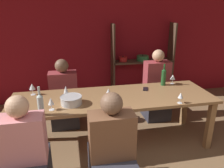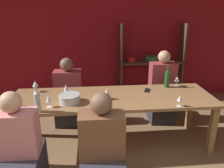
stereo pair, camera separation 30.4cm
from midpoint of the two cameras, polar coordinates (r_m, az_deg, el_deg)
The scene contains 18 objects.
wall_back_red at distance 4.62m, azimuth -6.65°, elevation 12.23°, with size 8.80×0.06×2.70m.
shelf_unit at distance 4.77m, azimuth 6.11°, elevation 3.14°, with size 1.33×0.30×1.61m.
dining_table at distance 3.04m, azimuth -2.50°, elevation -4.81°, with size 2.78×0.86×0.77m.
mixing_bowl at distance 2.83m, azimuth -13.65°, elevation -4.13°, with size 0.28×0.28×0.11m.
wine_bottle_green at distance 3.45m, azimuth 10.92°, elevation 1.89°, with size 0.07×0.07×0.34m.
wine_bottle_dark at distance 2.63m, azimuth -21.37°, elevation -4.99°, with size 0.07×0.07×0.35m.
wine_glass_white_a at distance 2.73m, azimuth -18.78°, elevation -4.44°, with size 0.07×0.07×0.16m.
wine_glass_empty_a at distance 3.02m, azimuth -14.83°, elevation -1.53°, with size 0.07×0.07×0.17m.
wine_glass_red_a at distance 3.55m, azimuth 13.27°, elevation 1.68°, with size 0.08×0.08×0.15m.
wine_glass_empty_b at distance 3.27m, azimuth -22.68°, elevation -0.71°, with size 0.08×0.08×0.17m.
wine_glass_red_b at distance 2.86m, azimuth -27.02°, elevation -4.35°, with size 0.07×0.07×0.17m.
wine_glass_red_c at distance 2.86m, azimuth 14.63°, elevation -3.07°, with size 0.07×0.07×0.14m.
wine_glass_empty_c at distance 2.89m, azimuth -3.96°, elevation -2.14°, with size 0.08×0.08×0.15m.
cell_phone at distance 3.28m, azimuth 6.14°, elevation -1.34°, with size 0.12×0.17×0.01m.
person_near_a at distance 2.59m, azimuth -24.85°, elevation -18.38°, with size 0.44×0.55×1.17m.
person_far_a at distance 3.85m, azimuth -14.53°, elevation -4.40°, with size 0.46×0.57×1.14m.
person_near_b at distance 2.44m, azimuth -3.87°, elevation -18.91°, with size 0.46×0.57×1.17m.
person_far_b at distance 4.00m, azimuth 9.22°, elevation -2.40°, with size 0.43×0.54×1.25m.
Camera 1 is at (-0.53, -0.71, 1.95)m, focal length 35.00 mm.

